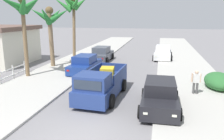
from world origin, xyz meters
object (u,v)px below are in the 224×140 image
Objects in this scene: hedge_bush at (219,81)px; pedestrian at (196,81)px; palm_tree_left_mid at (50,20)px; pickup_truck at (101,85)px; palm_tree_right_fore at (73,6)px; car_left_mid at (160,96)px; car_right_near at (85,65)px; palm_tree_left_fore at (22,9)px; car_left_near at (163,53)px; car_right_mid at (102,54)px.

pedestrian is (-1.69, -1.60, 0.36)m from hedge_bush.
pickup_truck is at bearing -46.37° from palm_tree_left_mid.
car_left_mid is at bearing -52.13° from palm_tree_right_fore.
car_right_near reaches higher than hedge_bush.
palm_tree_left_fore is 1.13× the size of palm_tree_left_mid.
car_left_near is 12.64m from palm_tree_left_mid.
palm_tree_left_fore is 3.78m from palm_tree_left_mid.
car_left_mid is at bearing -132.52° from hedge_bush.
pickup_truck reaches higher than car_left_near.
pickup_truck is 7.88m from hedge_bush.
palm_tree_right_fore is at bearing 148.93° from hedge_bush.
car_left_near and car_left_mid have the same top height.
palm_tree_right_fore is at bearing -166.80° from car_left_near.
pickup_truck is 1.23× the size of car_right_near.
car_right_mid is at bearing 117.73° from car_left_mid.
palm_tree_left_fore is at bearing -94.34° from palm_tree_left_mid.
palm_tree_left_mid reaches higher than car_left_mid.
palm_tree_right_fore is at bearing 83.73° from palm_tree_left_fore.
palm_tree_left_mid is (-3.69, 1.35, 3.71)m from car_right_near.
car_left_mid is 0.76× the size of palm_tree_left_mid.
palm_tree_right_fore reaches higher than hedge_bush.
palm_tree_right_fore reaches higher than pedestrian.
hedge_bush is (10.07, -7.79, -0.16)m from car_right_mid.
palm_tree_left_fore is 3.97× the size of pedestrian.
car_right_near is 0.63× the size of palm_tree_right_fore.
pickup_truck is 1.90× the size of hedge_bush.
car_right_near is 10.38m from hedge_bush.
palm_tree_right_fore is (-3.14, 0.17, 5.03)m from car_right_mid.
car_left_near is 1.01× the size of car_right_mid.
pickup_truck is 13.59m from palm_tree_right_fore.
car_right_near is 8.13m from palm_tree_right_fore.
car_right_near is 2.71× the size of pedestrian.
palm_tree_right_fore reaches higher than palm_tree_left_fore.
pedestrian is at bearing -48.23° from car_right_mid.
palm_tree_left_fore reaches higher than car_right_near.
pickup_truck is at bearing -164.00° from pedestrian.
car_left_mid is 0.68× the size of palm_tree_left_fore.
hedge_bush is at bearing -70.59° from car_left_near.
car_right_near is 5.41m from car_right_mid.
car_left_near is 1.01× the size of car_left_mid.
car_left_near is at bearing 109.41° from hedge_bush.
car_right_mid is at bearing -159.44° from car_left_near.
car_right_near is at bearing -60.89° from palm_tree_right_fore.
palm_tree_left_mid is 13.69m from pedestrian.
car_right_mid is 12.59m from pedestrian.
palm_tree_left_fore is at bearing 172.36° from pedestrian.
pickup_truck is 11.34m from car_right_mid.
pickup_truck is at bearing -25.30° from palm_tree_left_fore.
pickup_truck is 0.77× the size of palm_tree_right_fore.
palm_tree_left_fore reaches higher than pickup_truck.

